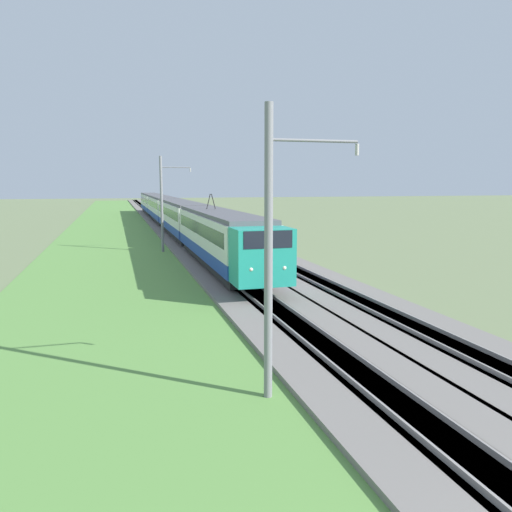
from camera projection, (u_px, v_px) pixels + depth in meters
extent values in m
cube|color=slate|center=(179.00, 236.00, 53.38)|extent=(240.00, 4.40, 0.30)
cube|color=slate|center=(218.00, 235.00, 54.52)|extent=(240.00, 4.40, 0.30)
cube|color=#4C4238|center=(179.00, 236.00, 53.38)|extent=(240.00, 1.57, 0.30)
cube|color=gray|center=(174.00, 234.00, 53.21)|extent=(240.00, 0.07, 0.15)
cube|color=gray|center=(184.00, 234.00, 53.49)|extent=(240.00, 0.07, 0.15)
cube|color=#4C4238|center=(218.00, 235.00, 54.52)|extent=(240.00, 1.57, 0.30)
cube|color=gray|center=(213.00, 233.00, 54.35)|extent=(240.00, 0.07, 0.15)
cube|color=gray|center=(223.00, 233.00, 54.63)|extent=(240.00, 0.07, 0.15)
cube|color=#5B8E42|center=(119.00, 239.00, 51.71)|extent=(240.00, 12.39, 0.12)
cube|color=teal|center=(262.00, 256.00, 23.43)|extent=(2.02, 2.75, 2.66)
cube|color=black|center=(264.00, 238.00, 23.02)|extent=(1.46, 2.29, 0.80)
sphere|color=#F2EAC6|center=(251.00, 269.00, 22.37)|extent=(0.20, 0.20, 0.20)
sphere|color=#F2EAC6|center=(284.00, 268.00, 22.79)|extent=(0.20, 0.20, 0.20)
cube|color=navy|center=(219.00, 250.00, 33.08)|extent=(17.94, 2.87, 0.75)
cube|color=silver|center=(219.00, 230.00, 32.88)|extent=(17.94, 2.87, 1.92)
cube|color=black|center=(219.00, 227.00, 32.86)|extent=(16.51, 2.89, 0.80)
cube|color=#515156|center=(219.00, 213.00, 32.73)|extent=(17.94, 2.64, 0.25)
cube|color=black|center=(219.00, 259.00, 33.17)|extent=(17.05, 2.44, 0.55)
cylinder|color=black|center=(237.00, 276.00, 26.18)|extent=(0.86, 0.12, 0.86)
cylinder|color=black|center=(256.00, 275.00, 26.46)|extent=(0.86, 0.12, 0.86)
cube|color=navy|center=(181.00, 226.00, 51.69)|extent=(19.97, 2.87, 0.75)
cube|color=silver|center=(181.00, 213.00, 51.50)|extent=(19.97, 2.87, 1.92)
cube|color=black|center=(181.00, 211.00, 51.48)|extent=(18.37, 2.89, 0.80)
cube|color=#515156|center=(181.00, 202.00, 51.35)|extent=(19.97, 2.64, 0.25)
cube|color=black|center=(181.00, 232.00, 51.79)|extent=(18.97, 2.44, 0.55)
cube|color=navy|center=(162.00, 214.00, 71.28)|extent=(19.97, 2.87, 0.75)
cube|color=silver|center=(162.00, 205.00, 71.08)|extent=(19.97, 2.87, 1.92)
cube|color=black|center=(162.00, 204.00, 71.06)|extent=(18.37, 2.89, 0.80)
cube|color=#515156|center=(162.00, 197.00, 70.93)|extent=(19.97, 2.64, 0.25)
cube|color=black|center=(163.00, 219.00, 71.37)|extent=(18.97, 2.44, 0.55)
cube|color=navy|center=(152.00, 208.00, 90.86)|extent=(19.97, 2.87, 0.75)
cube|color=silver|center=(152.00, 200.00, 90.67)|extent=(19.97, 2.87, 1.92)
cube|color=black|center=(152.00, 199.00, 90.64)|extent=(18.37, 2.89, 0.80)
cube|color=#515156|center=(152.00, 194.00, 90.51)|extent=(19.97, 2.64, 0.25)
cube|color=black|center=(152.00, 211.00, 90.95)|extent=(18.97, 2.44, 0.55)
cylinder|color=black|center=(208.00, 201.00, 35.15)|extent=(0.06, 0.33, 1.08)
cylinder|color=black|center=(213.00, 201.00, 35.24)|extent=(0.06, 0.33, 1.08)
cube|color=black|center=(247.00, 292.00, 26.45)|extent=(0.10, 0.10, 0.00)
cylinder|color=slate|center=(268.00, 258.00, 12.68)|extent=(0.22, 0.22, 7.68)
cylinder|color=slate|center=(314.00, 141.00, 12.58)|extent=(0.08, 2.40, 0.08)
cylinder|color=#B2ADA8|center=(357.00, 150.00, 12.93)|extent=(0.10, 0.10, 0.30)
cylinder|color=slate|center=(162.00, 205.00, 40.69)|extent=(0.22, 0.22, 7.92)
cylinder|color=slate|center=(176.00, 167.00, 40.57)|extent=(0.08, 2.40, 0.08)
cylinder|color=#B2ADA8|center=(190.00, 170.00, 40.92)|extent=(0.10, 0.10, 0.30)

